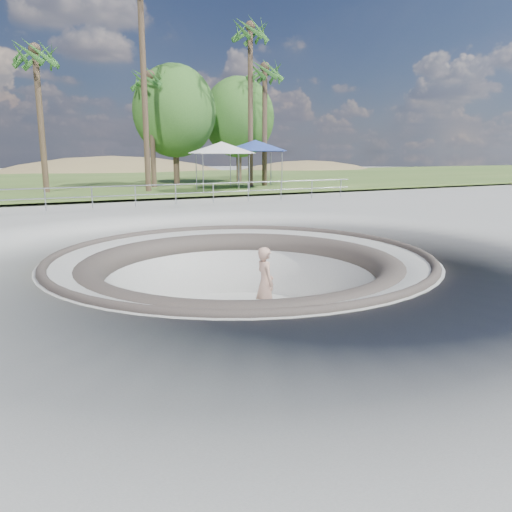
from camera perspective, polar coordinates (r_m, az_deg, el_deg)
name	(u,v)px	position (r m, az deg, el deg)	size (l,w,h in m)	color
ground	(241,256)	(13.49, -1.73, 0.05)	(180.00, 180.00, 0.00)	#ACABA6
skate_bowl	(241,320)	(13.98, -1.68, -7.31)	(14.00, 14.00, 4.10)	#ACABA6
grass_strip	(76,182)	(46.39, -19.88, 8.01)	(180.00, 36.00, 0.12)	#3F5F26
distant_hills	(87,226)	(70.46, -18.75, 3.23)	(103.20, 45.00, 28.60)	olive
safety_railing	(135,196)	(24.70, -13.62, 6.71)	(25.00, 0.06, 1.03)	gray
skateboard	(265,318)	(14.15, 1.05, -7.09)	(0.82, 0.51, 0.08)	olive
skater	(265,283)	(13.85, 1.07, -3.08)	(0.73, 0.48, 2.02)	tan
canopy_white	(222,148)	(32.51, -3.95, 12.24)	(6.02, 6.02, 3.10)	gray
canopy_blue	(255,146)	(36.09, -0.07, 12.49)	(6.34, 6.34, 3.30)	gray
palm_b	(35,58)	(34.17, -23.91, 19.98)	(2.60, 2.60, 9.30)	#4F402D
palm_d	(150,82)	(36.88, -12.02, 18.86)	(2.60, 2.60, 8.50)	#4F402D
palm_e	(250,37)	(37.67, -0.66, 23.74)	(2.60, 2.60, 11.87)	#4F402D
palm_f	(265,74)	(37.88, 1.02, 20.04)	(2.60, 2.60, 9.30)	#4F402D
bushy_tree_mid	(175,111)	(38.37, -9.28, 16.00)	(6.11, 5.56, 8.82)	#4F402D
bushy_tree_right	(239,118)	(42.62, -2.00, 15.53)	(5.97, 5.43, 8.61)	#4F402D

